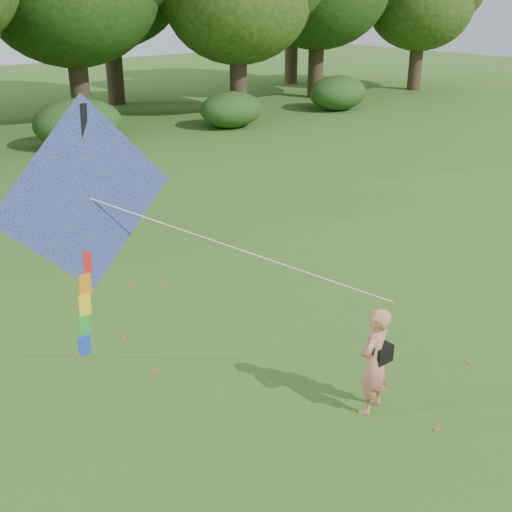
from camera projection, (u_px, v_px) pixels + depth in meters
ground at (371, 365)px, 10.50m from camera, size 100.00×100.00×0.00m
man_kite_flyer at (374, 361)px, 9.07m from camera, size 0.69×0.55×1.65m
crossbody_bag at (381, 353)px, 9.07m from camera, size 0.43×0.20×0.68m
flying_kite at (88, 202)px, 7.05m from camera, size 4.79×1.59×3.06m
fallen_leaves at (161, 292)px, 13.05m from camera, size 5.07×12.87×0.01m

